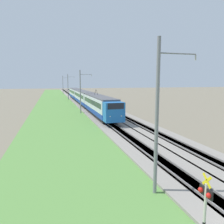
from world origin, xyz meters
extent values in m
cube|color=gray|center=(50.00, 0.00, 0.15)|extent=(240.00, 4.40, 0.30)
cube|color=gray|center=(50.00, -4.18, 0.15)|extent=(240.00, 4.40, 0.30)
cube|color=#4C4238|center=(50.00, 0.00, 0.15)|extent=(240.00, 1.57, 0.30)
cube|color=gray|center=(50.00, 0.53, 0.38)|extent=(240.00, 0.07, 0.15)
cube|color=gray|center=(50.00, -0.53, 0.38)|extent=(240.00, 0.07, 0.15)
cube|color=#4C4238|center=(50.00, -4.18, 0.15)|extent=(240.00, 1.57, 0.30)
cube|color=gray|center=(50.00, -3.64, 0.38)|extent=(240.00, 0.07, 0.15)
cube|color=gray|center=(50.00, -4.71, 0.38)|extent=(240.00, 0.07, 0.15)
cube|color=#5B8E42|center=(50.00, 6.15, 0.06)|extent=(240.00, 13.88, 0.12)
cube|color=blue|center=(23.66, 0.00, 2.43)|extent=(2.10, 2.85, 2.85)
cube|color=black|center=(23.34, 0.00, 3.38)|extent=(1.51, 2.37, 0.86)
sphere|color=#F2EAC6|center=(22.66, 0.82, 1.95)|extent=(0.20, 0.20, 0.20)
sphere|color=#F2EAC6|center=(22.66, -0.82, 1.95)|extent=(0.20, 0.20, 0.20)
cube|color=navy|center=(33.81, 0.00, 1.40)|extent=(18.20, 2.97, 0.80)
cube|color=silver|center=(33.81, 0.00, 2.82)|extent=(18.20, 2.97, 2.05)
cube|color=black|center=(33.81, 0.00, 2.99)|extent=(16.74, 2.99, 0.86)
cube|color=#515156|center=(33.81, 0.00, 3.98)|extent=(18.20, 2.73, 0.25)
cube|color=black|center=(33.81, 0.00, 0.72)|extent=(17.29, 2.52, 0.55)
cylinder|color=black|center=(26.51, 0.53, 0.88)|extent=(0.86, 0.12, 0.86)
cylinder|color=black|center=(26.51, -0.53, 0.88)|extent=(0.86, 0.12, 0.86)
cube|color=navy|center=(53.66, 0.00, 1.40)|extent=(20.30, 2.97, 0.80)
cube|color=silver|center=(53.66, 0.00, 2.82)|extent=(20.30, 2.97, 2.05)
cube|color=black|center=(53.66, 0.00, 2.99)|extent=(18.67, 2.99, 0.86)
cube|color=#515156|center=(53.66, 0.00, 3.98)|extent=(20.30, 2.73, 0.25)
cube|color=black|center=(53.66, 0.00, 0.72)|extent=(19.28, 2.52, 0.55)
cube|color=navy|center=(74.55, 0.00, 1.40)|extent=(20.30, 2.97, 0.80)
cube|color=silver|center=(74.55, 0.00, 2.82)|extent=(20.30, 2.97, 2.05)
cube|color=black|center=(74.55, 0.00, 2.99)|extent=(18.67, 2.99, 0.86)
cube|color=#515156|center=(74.55, 0.00, 3.98)|extent=(20.30, 2.73, 0.25)
cube|color=black|center=(74.55, 0.00, 0.72)|extent=(19.28, 2.52, 0.55)
cylinder|color=black|center=(36.54, 0.17, 4.65)|extent=(0.06, 0.33, 1.08)
cylinder|color=black|center=(36.54, -0.17, 4.65)|extent=(0.06, 0.33, 1.08)
cube|color=black|center=(26.51, 0.00, 0.00)|extent=(0.10, 0.10, 0.00)
cylinder|color=beige|center=(0.06, 3.13, 1.54)|extent=(0.11, 0.11, 3.07)
cube|color=black|center=(0.06, 3.13, 2.72)|extent=(0.70, 0.06, 0.36)
sphere|color=red|center=(-0.16, 3.20, 2.72)|extent=(0.20, 0.20, 0.20)
sphere|color=red|center=(0.29, 3.20, 2.72)|extent=(0.20, 0.20, 0.20)
cube|color=yellow|center=(0.06, 3.13, 3.19)|extent=(0.49, 0.03, 0.49)
cube|color=yellow|center=(0.06, 3.13, 3.19)|extent=(0.49, 0.03, 0.49)
cylinder|color=slate|center=(4.93, 2.76, 4.67)|extent=(0.22, 0.22, 9.35)
cylinder|color=slate|center=(4.93, 1.56, 8.45)|extent=(0.08, 2.40, 0.08)
cylinder|color=#B2ADA8|center=(4.93, 0.36, 8.25)|extent=(0.10, 0.10, 0.30)
cylinder|color=slate|center=(39.40, 2.76, 4.56)|extent=(0.22, 0.22, 9.12)
cylinder|color=slate|center=(39.40, 1.56, 8.22)|extent=(0.08, 2.40, 0.08)
cylinder|color=#B2ADA8|center=(39.40, 0.36, 8.02)|extent=(0.10, 0.10, 0.30)
cylinder|color=slate|center=(73.86, 2.76, 4.61)|extent=(0.22, 0.22, 9.23)
cylinder|color=slate|center=(73.86, 1.56, 8.33)|extent=(0.08, 2.40, 0.08)
cylinder|color=#B2ADA8|center=(73.86, 0.36, 8.13)|extent=(0.10, 0.10, 0.30)
cylinder|color=slate|center=(108.33, 2.76, 4.68)|extent=(0.22, 0.22, 9.36)
cylinder|color=slate|center=(108.33, 1.56, 8.46)|extent=(0.08, 2.40, 0.08)
cylinder|color=#B2ADA8|center=(108.33, 0.36, 8.26)|extent=(0.10, 0.10, 0.30)
camera|label=1|loc=(-6.42, 8.63, 6.90)|focal=35.00mm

